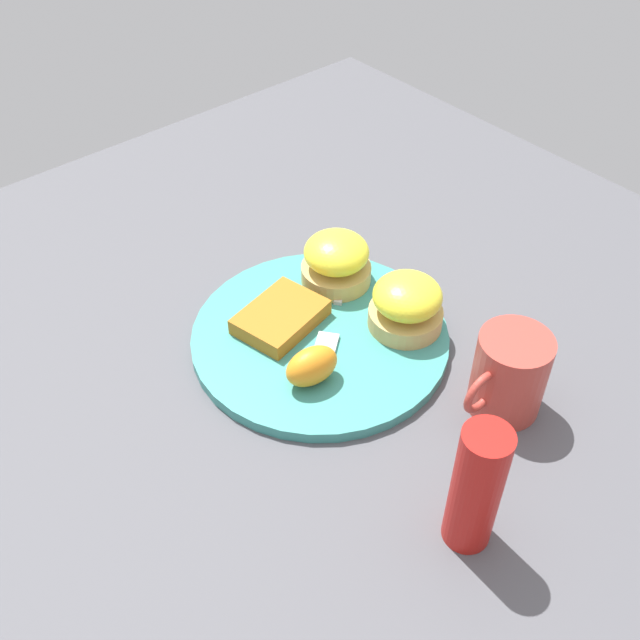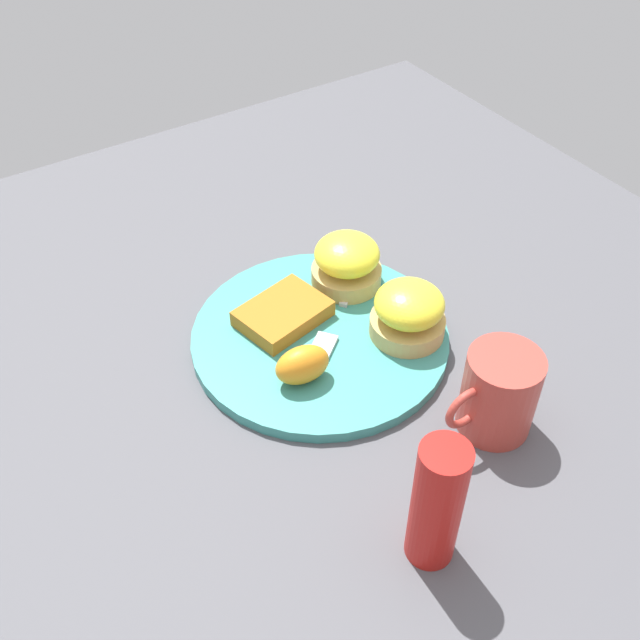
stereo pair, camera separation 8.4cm
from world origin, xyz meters
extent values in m
plane|color=#4C4C51|center=(0.00, 0.00, 0.00)|extent=(1.10, 1.10, 0.00)
cylinder|color=teal|center=(0.00, 0.00, 0.01)|extent=(0.30, 0.30, 0.01)
cylinder|color=tan|center=(-0.08, 0.05, 0.03)|extent=(0.09, 0.09, 0.02)
ellipsoid|color=yellow|center=(-0.08, 0.05, 0.06)|extent=(0.08, 0.08, 0.04)
cylinder|color=tan|center=(-0.08, -0.06, 0.03)|extent=(0.09, 0.09, 0.02)
ellipsoid|color=yellow|center=(-0.08, -0.06, 0.06)|extent=(0.08, 0.08, 0.04)
cube|color=#AD661D|center=(0.02, -0.04, 0.02)|extent=(0.11, 0.09, 0.02)
ellipsoid|color=orange|center=(0.05, 0.05, 0.04)|extent=(0.06, 0.04, 0.04)
cube|color=silver|center=(-0.09, -0.05, 0.02)|extent=(0.09, 0.07, 0.00)
cube|color=silver|center=(0.01, 0.02, 0.02)|extent=(0.05, 0.04, 0.00)
cylinder|color=#B23D33|center=(-0.08, 0.20, 0.05)|extent=(0.08, 0.08, 0.10)
torus|color=#B23D33|center=(-0.04, 0.20, 0.05)|extent=(0.05, 0.01, 0.05)
cylinder|color=#B21914|center=(0.06, 0.28, 0.07)|extent=(0.04, 0.04, 0.14)
camera|label=1|loc=(0.40, 0.47, 0.61)|focal=42.00mm
camera|label=2|loc=(0.33, 0.52, 0.61)|focal=42.00mm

